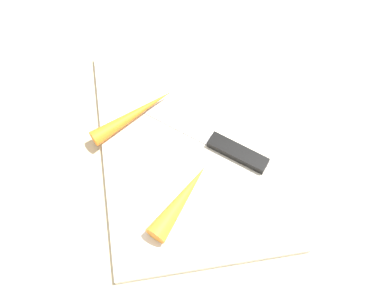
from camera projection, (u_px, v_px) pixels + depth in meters
ground_plane at (192, 148)px, 0.73m from camera, size 1.40×1.40×0.00m
cutting_board at (192, 146)px, 0.73m from camera, size 0.36×0.26×0.01m
knife at (230, 149)px, 0.71m from camera, size 0.14×0.17×0.01m
carrot_short at (181, 200)px, 0.67m from camera, size 0.11×0.10×0.03m
carrot_long at (134, 115)px, 0.73m from camera, size 0.08×0.14×0.02m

